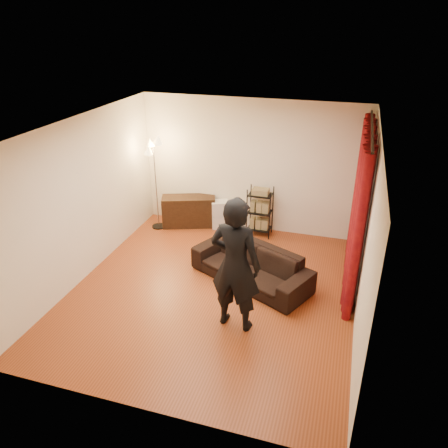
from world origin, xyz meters
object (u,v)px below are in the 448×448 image
(media_cabinet, at_px, (189,211))
(floor_lamp, at_px, (156,185))
(sofa, at_px, (251,265))
(wire_shelf, at_px, (260,212))
(storage_boxes, at_px, (220,214))
(person, at_px, (235,265))

(media_cabinet, distance_m, floor_lamp, 0.91)
(sofa, xyz_separation_m, wire_shelf, (-0.24, 1.74, 0.21))
(wire_shelf, distance_m, floor_lamp, 2.19)
(media_cabinet, relative_size, wire_shelf, 1.09)
(storage_boxes, bearing_deg, media_cabinet, -172.74)
(person, height_order, floor_lamp, person)
(storage_boxes, xyz_separation_m, wire_shelf, (0.87, -0.09, 0.21))
(floor_lamp, bearing_deg, person, -47.58)
(media_cabinet, xyz_separation_m, wire_shelf, (1.54, -0.00, 0.19))
(sofa, height_order, wire_shelf, wire_shelf)
(media_cabinet, relative_size, floor_lamp, 0.58)
(floor_lamp, bearing_deg, storage_boxes, 16.29)
(storage_boxes, bearing_deg, wire_shelf, -5.71)
(sofa, relative_size, media_cabinet, 1.87)
(media_cabinet, bearing_deg, storage_boxes, -12.43)
(sofa, relative_size, floor_lamp, 1.09)
(media_cabinet, distance_m, storage_boxes, 0.67)
(media_cabinet, bearing_deg, floor_lamp, -174.12)
(sofa, xyz_separation_m, storage_boxes, (-1.12, 1.82, -0.00))
(person, distance_m, wire_shelf, 2.99)
(storage_boxes, bearing_deg, person, -68.88)
(wire_shelf, bearing_deg, sofa, -92.86)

